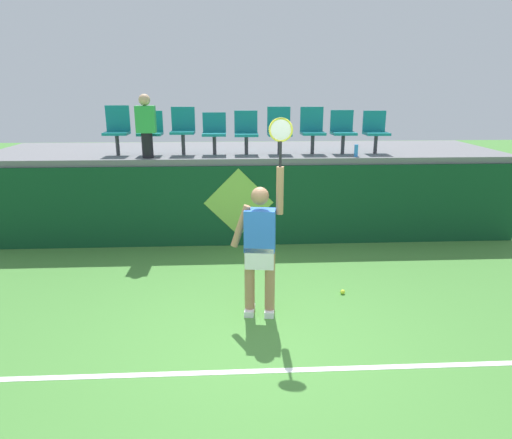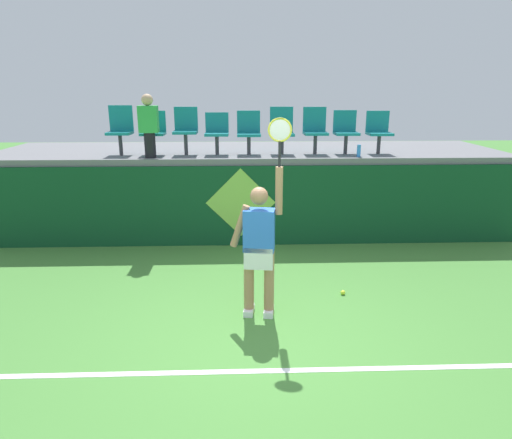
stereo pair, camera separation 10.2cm
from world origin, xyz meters
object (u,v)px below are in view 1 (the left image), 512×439
Objects in this scene: stadium_chair_2 at (183,128)px; spectator_0 at (146,125)px; water_bottle at (356,151)px; stadium_chair_3 at (214,131)px; stadium_chair_0 at (117,128)px; stadium_chair_4 at (246,130)px; stadium_chair_8 at (375,130)px; stadium_chair_1 at (150,130)px; tennis_ball at (343,292)px; tennis_player at (260,245)px; stadium_chair_5 at (279,129)px; stadium_chair_6 at (312,128)px; stadium_chair_7 at (343,129)px.

spectator_0 is at bearing -145.56° from stadium_chair_2.
stadium_chair_3 is at bearing 169.84° from water_bottle.
stadium_chair_3 is (1.80, -0.01, -0.06)m from stadium_chair_0.
spectator_0 reaches higher than stadium_chair_4.
stadium_chair_3 reaches higher than water_bottle.
stadium_chair_1 is at bearing -179.98° from stadium_chair_8.
tennis_ball is 0.07× the size of stadium_chair_0.
stadium_chair_0 is at bearing 179.86° from stadium_chair_4.
stadium_chair_3 is 0.96× the size of stadium_chair_4.
tennis_player is 2.87× the size of stadium_chair_5.
stadium_chair_6 reaches higher than stadium_chair_8.
stadium_chair_6 is at bearing 179.40° from stadium_chair_7.
stadium_chair_8 is at bearing 44.34° from water_bottle.
stadium_chair_6 is 0.78× the size of spectator_0.
stadium_chair_6 is at bearing 147.22° from water_bottle.
stadium_chair_1 is at bearing 118.82° from tennis_player.
spectator_0 reaches higher than tennis_player.
water_bottle is 3.25m from stadium_chair_2.
tennis_ball is at bearing -107.01° from water_bottle.
stadium_chair_0 is 1.04× the size of stadium_chair_6.
tennis_player is 3.60m from stadium_chair_3.
stadium_chair_1 is at bearing -179.86° from stadium_chair_6.
water_bottle is 4.46m from stadium_chair_0.
stadium_chair_1 is 1.00× the size of stadium_chair_4.
stadium_chair_3 is 3.09m from stadium_chair_8.
spectator_0 reaches higher than tennis_ball.
stadium_chair_5 is 0.64m from stadium_chair_6.
tennis_ball is 3.72m from stadium_chair_4.
tennis_player is 2.86× the size of stadium_chair_2.
stadium_chair_5 is (-0.65, 2.86, 2.05)m from tennis_ball.
water_bottle is 0.26× the size of stadium_chair_6.
stadium_chair_5 is at bearing 179.80° from stadium_chair_6.
water_bottle reaches higher than tennis_ball.
water_bottle is 3.83m from spectator_0.
stadium_chair_5 is 2.46m from spectator_0.
stadium_chair_4 reaches higher than tennis_ball.
tennis_player is at bearing -57.93° from spectator_0.
stadium_chair_5 is 0.78× the size of spectator_0.
stadium_chair_1 is 3.64m from stadium_chair_7.
stadium_chair_6 is (3.67, -0.00, -0.02)m from stadium_chair_0.
stadium_chair_7 is at bearing 179.97° from stadium_chair_8.
water_bottle is 3.84m from stadium_chair_1.
stadium_chair_4 is at bearing 179.95° from stadium_chair_7.
stadium_chair_1 is at bearing 179.89° from stadium_chair_3.
stadium_chair_5 is at bearing 0.17° from stadium_chair_2.
stadium_chair_7 is (4.26, -0.01, -0.05)m from stadium_chair_0.
tennis_player is at bearing -109.59° from stadium_chair_6.
stadium_chair_0 is 1.12× the size of stadium_chair_1.
stadium_chair_4 is at bearing 114.10° from tennis_ball.
tennis_player is 3.58m from water_bottle.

